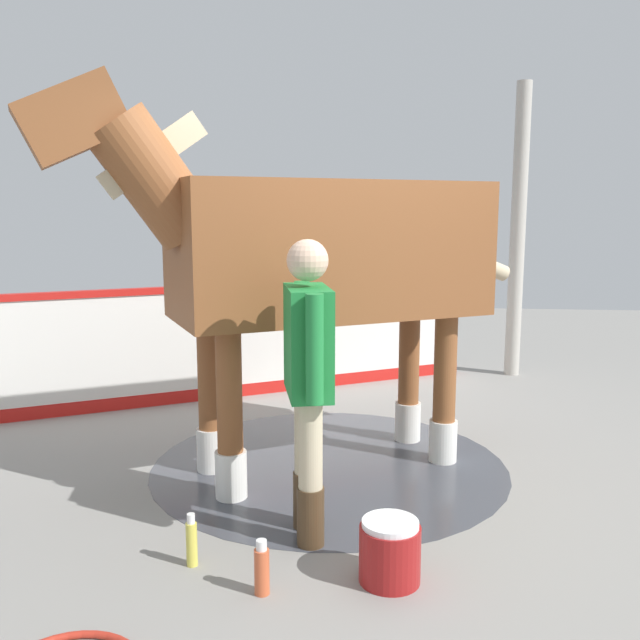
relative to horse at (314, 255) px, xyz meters
name	(u,v)px	position (x,y,z in m)	size (l,w,h in m)	color
ground_plane	(372,468)	(0.40, 0.06, -1.50)	(16.00, 16.00, 0.02)	gray
wet_patch	(329,465)	(0.10, 0.06, -1.49)	(2.50, 2.50, 0.00)	#42444C
barrier_wall	(244,344)	(-0.89, 1.81, -0.99)	(4.31, 2.47, 1.10)	white
roof_post_far	(518,232)	(1.86, 2.95, 0.06)	(0.16, 0.16, 3.10)	#B7B2A8
horse	(314,255)	(0.00, 0.00, 0.00)	(3.07, 1.96, 2.58)	brown
handler	(308,370)	(0.08, -1.00, -0.55)	(0.33, 0.65, 1.64)	#47331E
wash_bucket	(390,551)	(0.53, -1.42, -1.34)	(0.30, 0.30, 0.31)	maroon
bottle_shampoo	(192,542)	(-0.47, -1.38, -1.37)	(0.06, 0.06, 0.28)	#D8CC4C
bottle_spray	(262,569)	(-0.07, -1.60, -1.37)	(0.07, 0.07, 0.27)	#CC5933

